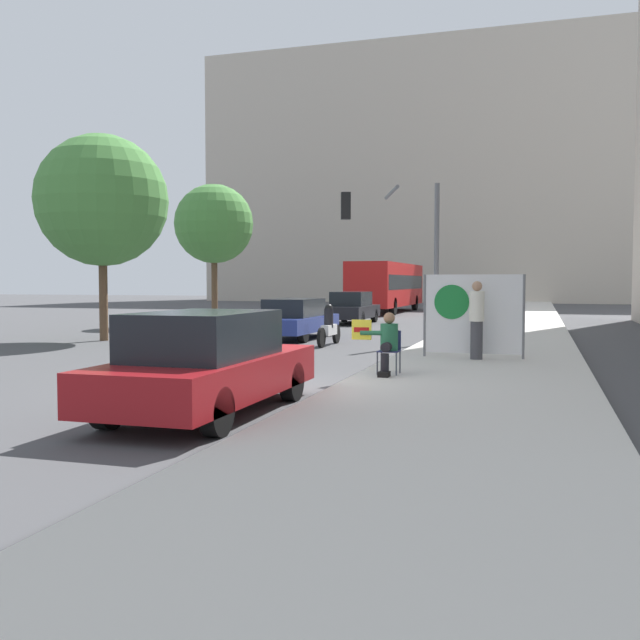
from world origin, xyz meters
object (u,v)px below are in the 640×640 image
at_px(traffic_light_pole, 400,233).
at_px(jogger_on_sidewalk, 477,319).
at_px(car_on_road_midblock, 352,308).
at_px(motorcycle_on_road, 329,328).
at_px(street_tree_near_curb, 102,201).
at_px(street_tree_midblock, 214,224).
at_px(parked_car_curbside, 207,364).
at_px(city_bus_on_road, 387,284).
at_px(seated_protester, 387,341).
at_px(car_on_road_nearest, 296,319).
at_px(protest_banner, 472,314).

bearing_deg(traffic_light_pole, jogger_on_sidewalk, -63.08).
xyz_separation_m(car_on_road_midblock, motorcycle_on_road, (2.25, -11.43, -0.20)).
distance_m(street_tree_near_curb, street_tree_midblock, 9.36).
xyz_separation_m(parked_car_curbside, car_on_road_midblock, (-3.75, 22.85, -0.01)).
bearing_deg(city_bus_on_road, street_tree_near_curb, -100.43).
distance_m(parked_car_curbside, street_tree_near_curb, 14.83).
xyz_separation_m(seated_protester, car_on_road_nearest, (-5.17, 9.57, -0.11)).
height_order(protest_banner, city_bus_on_road, city_bus_on_road).
distance_m(parked_car_curbside, car_on_road_nearest, 13.93).
bearing_deg(jogger_on_sidewalk, parked_car_curbside, 32.54).
xyz_separation_m(motorcycle_on_road, street_tree_near_curb, (-7.68, -0.43, 4.08)).
bearing_deg(seated_protester, street_tree_midblock, 115.90).
xyz_separation_m(seated_protester, traffic_light_pole, (-1.48, 8.95, 2.70)).
bearing_deg(parked_car_curbside, street_tree_near_curb, 129.88).
xyz_separation_m(seated_protester, parked_car_curbside, (-1.86, -3.97, -0.06)).
xyz_separation_m(traffic_light_pole, parked_car_curbside, (-0.39, -12.92, -2.76)).
height_order(seated_protester, street_tree_midblock, street_tree_midblock).
distance_m(city_bus_on_road, motorcycle_on_road, 24.29).
relative_size(jogger_on_sidewalk, car_on_road_nearest, 0.38).
relative_size(protest_banner, street_tree_midblock, 0.37).
bearing_deg(seated_protester, traffic_light_pole, 90.24).
distance_m(traffic_light_pole, car_on_road_midblock, 11.11).
relative_size(parked_car_curbside, city_bus_on_road, 0.37).
distance_m(car_on_road_nearest, car_on_road_midblock, 9.33).
distance_m(car_on_road_midblock, city_bus_on_road, 12.69).
xyz_separation_m(car_on_road_nearest, city_bus_on_road, (-1.37, 21.93, 1.10)).
bearing_deg(seated_protester, car_on_road_nearest, 109.28).
bearing_deg(traffic_light_pole, motorcycle_on_road, -141.47).
height_order(traffic_light_pole, parked_car_curbside, traffic_light_pole).
bearing_deg(street_tree_near_curb, seated_protester, -32.44).
height_order(jogger_on_sidewalk, car_on_road_nearest, jogger_on_sidewalk).
height_order(seated_protester, street_tree_near_curb, street_tree_near_curb).
distance_m(traffic_light_pole, car_on_road_nearest, 4.69).
height_order(protest_banner, parked_car_curbside, protest_banner).
xyz_separation_m(jogger_on_sidewalk, protest_banner, (-0.13, 0.34, 0.11)).
bearing_deg(car_on_road_midblock, traffic_light_pole, -67.38).
bearing_deg(car_on_road_nearest, street_tree_midblock, 132.78).
distance_m(seated_protester, street_tree_near_curb, 13.63).
relative_size(protest_banner, motorcycle_on_road, 1.05).
height_order(protest_banner, car_on_road_nearest, protest_banner).
height_order(car_on_road_nearest, motorcycle_on_road, car_on_road_nearest).
relative_size(car_on_road_midblock, street_tree_near_curb, 0.65).
height_order(city_bus_on_road, street_tree_near_curb, street_tree_near_curb).
distance_m(jogger_on_sidewalk, city_bus_on_road, 29.35).
bearing_deg(seated_protester, parked_car_curbside, -124.29).
height_order(jogger_on_sidewalk, motorcycle_on_road, jogger_on_sidewalk).
bearing_deg(car_on_road_nearest, street_tree_near_curb, -156.56).
bearing_deg(car_on_road_midblock, motorcycle_on_road, -78.86).
bearing_deg(car_on_road_midblock, protest_banner, -65.70).
height_order(seated_protester, protest_banner, protest_banner).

